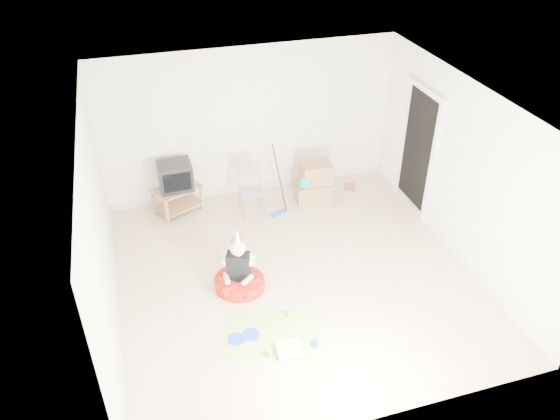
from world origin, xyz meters
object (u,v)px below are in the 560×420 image
object	(u,v)px
seated_woman	(239,277)
birthday_cake	(289,350)
crt_tv	(175,176)
tv_stand	(178,197)
folding_chair	(252,192)
cardboard_boxes	(314,184)

from	to	relation	value
seated_woman	birthday_cake	size ratio (longest dim) A/B	3.30
crt_tv	tv_stand	bearing A→B (deg)	-45.86
tv_stand	folding_chair	xyz separation A→B (m)	(1.17, -0.41, 0.14)
seated_woman	birthday_cake	xyz separation A→B (m)	(0.31, -1.30, -0.18)
crt_tv	birthday_cake	bearing A→B (deg)	-77.18
seated_woman	birthday_cake	world-z (taller)	seated_woman
birthday_cake	crt_tv	bearing A→B (deg)	103.68
crt_tv	folding_chair	bearing A→B (deg)	-20.16
tv_stand	crt_tv	size ratio (longest dim) A/B	1.61
crt_tv	birthday_cake	distance (m)	3.65
folding_chair	seated_woman	world-z (taller)	seated_woman
crt_tv	folding_chair	world-z (taller)	crt_tv
tv_stand	cardboard_boxes	size ratio (longest dim) A/B	1.18
crt_tv	cardboard_boxes	xyz separation A→B (m)	(2.27, -0.35, -0.34)
seated_woman	cardboard_boxes	bearing A→B (deg)	46.81
crt_tv	folding_chair	size ratio (longest dim) A/B	0.62
birthday_cake	folding_chair	bearing A→B (deg)	84.10
seated_woman	birthday_cake	distance (m)	1.35
cardboard_boxes	birthday_cake	distance (m)	3.47
seated_woman	crt_tv	bearing A→B (deg)	103.83
tv_stand	seated_woman	xyz separation A→B (m)	(0.54, -2.20, -0.05)
seated_woman	folding_chair	bearing A→B (deg)	70.62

